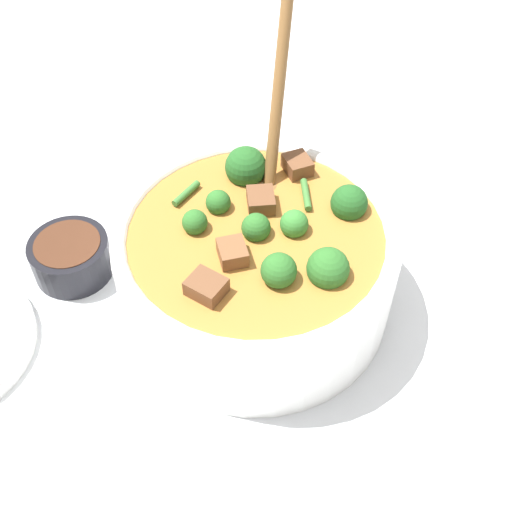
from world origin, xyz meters
TOP-DOWN VIEW (x-y plane):
  - ground_plane at (0.00, 0.00)m, footprint 4.00×4.00m
  - stew_bowl at (0.00, -0.00)m, footprint 0.31×0.27m
  - condiment_bowl at (0.07, 0.19)m, footprint 0.09×0.09m

SIDE VIEW (x-z plane):
  - ground_plane at x=0.00m, z-range 0.00..0.00m
  - condiment_bowl at x=0.07m, z-range 0.00..0.05m
  - stew_bowl at x=0.00m, z-range -0.08..0.21m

